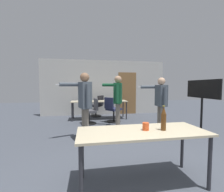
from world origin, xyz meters
TOP-DOWN VIEW (x-y plane):
  - back_wall at (0.03, 5.72)m, footprint 5.96×0.12m
  - conference_table_near at (-0.16, 0.43)m, footprint 1.77×0.69m
  - conference_table_far at (-0.37, 4.72)m, footprint 2.31×0.69m
  - tv_screen at (2.43, 2.34)m, footprint 0.44×1.24m
  - person_left_plaid at (0.08, 3.21)m, footprint 0.73×0.78m
  - person_near_casual at (-0.96, 2.27)m, footprint 0.88×0.58m
  - person_far_watching at (1.24, 2.57)m, footprint 0.74×0.60m
  - office_chair_far_right at (-0.74, 3.97)m, footprint 0.59×0.54m
  - office_chair_near_pushed at (0.06, 4.05)m, footprint 0.68×0.67m
  - office_chair_mid_tucked at (-0.42, 5.27)m, footprint 0.68×0.67m
  - beer_bottle at (0.13, 0.39)m, footprint 0.07×0.07m
  - drink_cup at (-0.11, 0.43)m, footprint 0.09×0.09m

SIDE VIEW (x-z plane):
  - office_chair_far_right at x=-0.74m, z-range -0.03..0.89m
  - office_chair_mid_tucked at x=-0.42m, z-range -0.02..0.93m
  - office_chair_near_pushed at x=0.06m, z-range -0.02..0.93m
  - conference_table_near at x=-0.16m, z-range 0.30..1.06m
  - conference_table_far at x=-0.37m, z-range 0.31..1.07m
  - drink_cup at x=-0.11m, z-range 0.76..0.87m
  - beer_bottle at x=0.13m, z-range 0.75..1.09m
  - person_far_watching at x=1.24m, z-range 0.17..1.80m
  - tv_screen at x=2.43m, z-range 0.21..1.77m
  - person_left_plaid at x=0.08m, z-range 0.18..1.88m
  - person_near_casual at x=-0.96m, z-range 0.18..1.89m
  - back_wall at x=0.03m, z-range -0.01..2.61m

